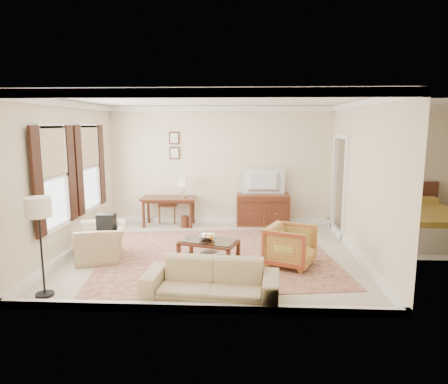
# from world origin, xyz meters

# --- Properties ---
(room_shell) EXTENTS (5.51, 5.01, 2.91)m
(room_shell) POSITION_xyz_m (0.00, 0.00, 2.47)
(room_shell) COLOR beige
(room_shell) RESTS_ON ground
(annex_bedroom) EXTENTS (3.00, 2.70, 2.90)m
(annex_bedroom) POSITION_xyz_m (4.49, 1.15, 0.34)
(annex_bedroom) COLOR beige
(annex_bedroom) RESTS_ON ground
(window_front) EXTENTS (0.12, 1.56, 1.80)m
(window_front) POSITION_xyz_m (-2.70, -0.70, 1.55)
(window_front) COLOR #CCB284
(window_front) RESTS_ON room_shell
(window_rear) EXTENTS (0.12, 1.56, 1.80)m
(window_rear) POSITION_xyz_m (-2.70, 0.90, 1.55)
(window_rear) COLOR #CCB284
(window_rear) RESTS_ON room_shell
(doorway) EXTENTS (0.10, 1.12, 2.25)m
(doorway) POSITION_xyz_m (2.71, 1.50, 1.08)
(doorway) COLOR white
(doorway) RESTS_ON room_shell
(rug) EXTENTS (4.70, 4.18, 0.01)m
(rug) POSITION_xyz_m (0.07, -0.16, 0.01)
(rug) COLOR #571E1D
(rug) RESTS_ON room_shell
(writing_desk) EXTENTS (1.29, 0.65, 0.71)m
(writing_desk) POSITION_xyz_m (-1.24, 2.08, 0.59)
(writing_desk) COLOR #4E2416
(writing_desk) RESTS_ON room_shell
(desk_chair) EXTENTS (0.50, 0.50, 1.05)m
(desk_chair) POSITION_xyz_m (-1.32, 2.43, 0.53)
(desk_chair) COLOR brown
(desk_chair) RESTS_ON room_shell
(desk_lamp) EXTENTS (0.32, 0.32, 0.50)m
(desk_lamp) POSITION_xyz_m (-0.86, 2.08, 0.96)
(desk_lamp) COLOR silver
(desk_lamp) RESTS_ON writing_desk
(framed_prints) EXTENTS (0.25, 0.04, 0.68)m
(framed_prints) POSITION_xyz_m (-1.14, 2.47, 1.94)
(framed_prints) COLOR #4E2416
(framed_prints) RESTS_ON room_shell
(sideboard) EXTENTS (1.27, 0.49, 0.78)m
(sideboard) POSITION_xyz_m (1.06, 2.23, 0.39)
(sideboard) COLOR brown
(sideboard) RESTS_ON room_shell
(tv) EXTENTS (1.00, 0.57, 0.13)m
(tv) POSITION_xyz_m (1.06, 2.21, 1.28)
(tv) COLOR black
(tv) RESTS_ON sideboard
(coffee_table) EXTENTS (1.13, 0.86, 0.42)m
(coffee_table) POSITION_xyz_m (-0.03, -0.54, 0.32)
(coffee_table) COLOR #4E2416
(coffee_table) RESTS_ON room_shell
(fruit_bowl) EXTENTS (0.42, 0.42, 0.10)m
(fruit_bowl) POSITION_xyz_m (-0.07, -0.48, 0.47)
(fruit_bowl) COLOR silver
(fruit_bowl) RESTS_ON coffee_table
(book_a) EXTENTS (0.26, 0.17, 0.38)m
(book_a) POSITION_xyz_m (-0.13, -0.39, 0.17)
(book_a) COLOR brown
(book_a) RESTS_ON coffee_table
(book_b) EXTENTS (0.27, 0.14, 0.38)m
(book_b) POSITION_xyz_m (0.09, -0.68, 0.16)
(book_b) COLOR brown
(book_b) RESTS_ON coffee_table
(striped_armchair) EXTENTS (0.97, 0.99, 0.79)m
(striped_armchair) POSITION_xyz_m (1.41, -0.61, 0.40)
(striped_armchair) COLOR #973721
(striped_armchair) RESTS_ON room_shell
(club_armchair) EXTENTS (0.87, 1.12, 0.86)m
(club_armchair) POSITION_xyz_m (-2.01, -0.42, 0.43)
(club_armchair) COLOR tan
(club_armchair) RESTS_ON room_shell
(backpack) EXTENTS (0.34, 0.38, 0.40)m
(backpack) POSITION_xyz_m (-1.95, -0.30, 0.67)
(backpack) COLOR black
(backpack) RESTS_ON club_armchair
(sofa) EXTENTS (1.93, 0.71, 0.74)m
(sofa) POSITION_xyz_m (0.14, -2.05, 0.37)
(sofa) COLOR tan
(sofa) RESTS_ON room_shell
(floor_lamp) EXTENTS (0.36, 0.36, 1.45)m
(floor_lamp) POSITION_xyz_m (-2.29, -2.06, 1.21)
(floor_lamp) COLOR black
(floor_lamp) RESTS_ON room_shell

